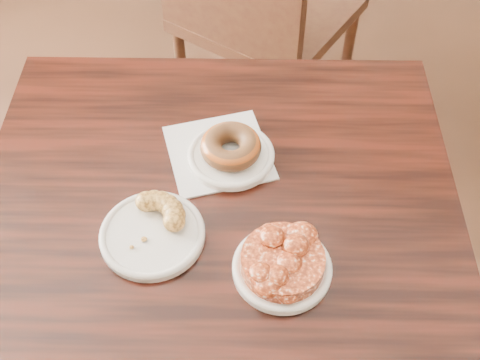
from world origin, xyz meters
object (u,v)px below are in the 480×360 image
(chair_far, at_px, (268,13))
(apple_fritter, at_px, (283,259))
(cafe_table, at_px, (221,321))
(cruller_fragment, at_px, (151,227))
(glazed_donut, at_px, (231,146))

(chair_far, distance_m, apple_fritter, 1.14)
(cafe_table, height_order, cruller_fragment, cruller_fragment)
(apple_fritter, bearing_deg, chair_far, 108.27)
(chair_far, distance_m, glazed_donut, 0.93)
(glazed_donut, distance_m, cruller_fragment, 0.21)
(apple_fritter, distance_m, cruller_fragment, 0.22)
(glazed_donut, bearing_deg, apple_fritter, -51.01)
(apple_fritter, xyz_separation_m, cruller_fragment, (-0.22, -0.01, -0.00))
(chair_far, relative_size, apple_fritter, 5.20)
(chair_far, bearing_deg, glazed_donut, 117.34)
(glazed_donut, distance_m, apple_fritter, 0.25)
(cruller_fragment, bearing_deg, cafe_table, 37.24)
(cafe_table, xyz_separation_m, apple_fritter, (0.13, -0.06, 0.41))
(chair_far, distance_m, cruller_fragment, 1.11)
(chair_far, relative_size, cruller_fragment, 7.47)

